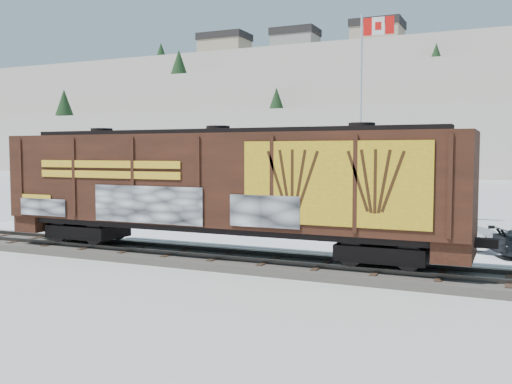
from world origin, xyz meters
The scene contains 8 objects.
ground centered at (0.00, 0.00, 0.00)m, with size 500.00×500.00×0.00m, color white.
rail_track centered at (0.00, 0.00, 0.15)m, with size 50.00×3.40×0.43m.
parking_strip centered at (0.00, 7.50, 0.01)m, with size 40.00×8.00×0.03m, color white.
hillside centered at (-0.05, 139.79, 14.37)m, with size 360.00×110.00×93.00m.
hopper_railcar centered at (-2.26, -0.01, 3.04)m, with size 18.47×3.06×4.70m.
flagpole centered at (-0.08, 13.78, 4.53)m, with size 2.30×0.90×12.14m.
car_silver centered at (-5.76, 7.56, 0.78)m, with size 1.78×4.42×1.51m, color #9D9FA4.
car_white centered at (5.28, 6.89, 0.75)m, with size 1.53×4.39×1.45m, color silver.
Camera 1 is at (8.02, -19.25, 4.24)m, focal length 40.00 mm.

